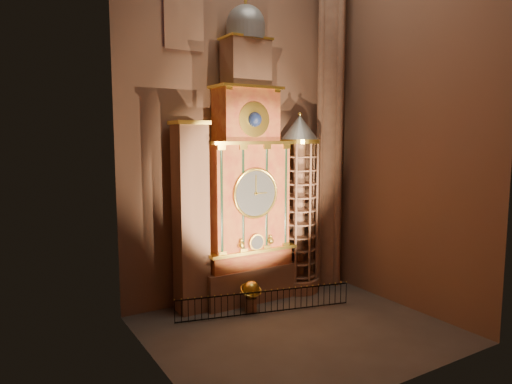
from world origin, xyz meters
TOP-DOWN VIEW (x-y plane):
  - floor at (0.00, 0.00)m, footprint 14.00×14.00m
  - wall_back at (0.00, 6.00)m, footprint 22.00×0.00m
  - wall_left at (-7.00, 0.00)m, footprint 0.00×22.00m
  - wall_right at (7.00, 0.00)m, footprint 0.00×22.00m
  - astronomical_clock at (0.00, 4.96)m, footprint 5.60×2.41m
  - portrait_tower at (-3.40, 4.98)m, footprint 1.80×1.60m
  - stair_turret at (3.50, 4.70)m, footprint 2.50×2.50m
  - gothic_pier at (6.10, 5.00)m, footprint 2.04×2.04m
  - celestial_globe at (-0.75, 3.20)m, footprint 1.20×1.14m
  - iron_railing at (-0.29, 2.49)m, footprint 9.28×2.40m

SIDE VIEW (x-z plane):
  - floor at x=0.00m, z-range 0.00..0.00m
  - iron_railing at x=-0.29m, z-range 0.05..1.26m
  - celestial_globe at x=-0.75m, z-range 0.17..1.85m
  - portrait_tower at x=-3.40m, z-range 0.05..10.25m
  - stair_turret at x=3.50m, z-range -0.13..10.67m
  - astronomical_clock at x=0.00m, z-range -1.67..15.03m
  - wall_back at x=0.00m, z-range 0.00..22.00m
  - wall_left at x=-7.00m, z-range 0.00..22.00m
  - wall_right at x=7.00m, z-range 0.00..22.00m
  - gothic_pier at x=6.10m, z-range 0.00..22.00m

